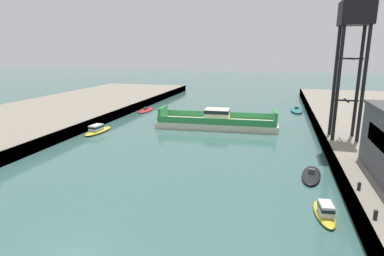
# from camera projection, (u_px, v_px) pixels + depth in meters

# --- Properties ---
(chain_ferry) EXTENTS (21.39, 7.68, 3.30)m
(chain_ferry) POSITION_uv_depth(u_px,v_px,m) (217.00, 121.00, 57.16)
(chain_ferry) COLOR beige
(chain_ferry) RESTS_ON ground
(moored_boat_near_right) EXTENTS (2.45, 6.78, 1.42)m
(moored_boat_near_right) POSITION_uv_depth(u_px,v_px,m) (97.00, 130.00, 53.23)
(moored_boat_near_right) COLOR yellow
(moored_boat_near_right) RESTS_ON ground
(moored_boat_mid_left) EXTENTS (2.65, 6.13, 0.92)m
(moored_boat_mid_left) POSITION_uv_depth(u_px,v_px,m) (311.00, 175.00, 34.56)
(moored_boat_mid_left) COLOR black
(moored_boat_mid_left) RESTS_ON ground
(moored_boat_mid_right) EXTENTS (2.83, 7.93, 1.05)m
(moored_boat_mid_right) POSITION_uv_depth(u_px,v_px,m) (296.00, 110.00, 72.31)
(moored_boat_mid_right) COLOR #237075
(moored_boat_mid_right) RESTS_ON ground
(moored_boat_far_left) EXTENTS (2.55, 7.07, 0.87)m
(moored_boat_far_left) POSITION_uv_depth(u_px,v_px,m) (146.00, 110.00, 72.72)
(moored_boat_far_left) COLOR red
(moored_boat_far_left) RESTS_ON ground
(moored_boat_far_right) EXTENTS (1.87, 4.95, 1.32)m
(moored_boat_far_right) POSITION_uv_depth(u_px,v_px,m) (325.00, 211.00, 26.18)
(moored_boat_far_right) COLOR yellow
(moored_boat_far_right) RESTS_ON ground
(crane_tower) EXTENTS (3.81, 3.81, 17.45)m
(crane_tower) POSITION_uv_depth(u_px,v_px,m) (355.00, 29.00, 40.14)
(crane_tower) COLOR black
(crane_tower) RESTS_ON quay_right
(bollard_right_aft) EXTENTS (0.32, 0.32, 0.71)m
(bollard_right_aft) POSITION_uv_depth(u_px,v_px,m) (376.00, 214.00, 22.33)
(bollard_right_aft) COLOR black
(bollard_right_aft) RESTS_ON quay_right
(bollard_right_far) EXTENTS (0.32, 0.32, 0.71)m
(bollard_right_far) POSITION_uv_depth(u_px,v_px,m) (359.00, 186.00, 27.04)
(bollard_right_far) COLOR black
(bollard_right_far) RESTS_ON quay_right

